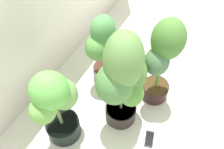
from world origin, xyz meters
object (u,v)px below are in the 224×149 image
at_px(potted_plant_front_right, 162,59).
at_px(cell_phone, 149,139).
at_px(potted_plant_back_right, 104,48).
at_px(potted_plant_center, 123,79).
at_px(potted_plant_back_left, 56,106).

height_order(potted_plant_front_right, cell_phone, potted_plant_front_right).
distance_m(potted_plant_front_right, potted_plant_back_right, 0.50).
xyz_separation_m(potted_plant_back_right, potted_plant_center, (-0.29, -0.33, 0.15)).
xyz_separation_m(potted_plant_back_right, potted_plant_back_left, (-0.63, 0.01, 0.01)).
height_order(potted_plant_center, cell_phone, potted_plant_center).
distance_m(potted_plant_back_right, potted_plant_back_left, 0.63).
bearing_deg(cell_phone, potted_plant_back_right, 134.01).
bearing_deg(potted_plant_back_right, cell_phone, -119.72).
height_order(potted_plant_center, potted_plant_back_left, potted_plant_center).
relative_size(potted_plant_front_right, potted_plant_center, 0.90).
xyz_separation_m(potted_plant_center, potted_plant_back_left, (-0.34, 0.34, -0.13)).
height_order(potted_plant_front_right, potted_plant_back_left, potted_plant_front_right).
bearing_deg(potted_plant_front_right, potted_plant_center, 154.22).
relative_size(potted_plant_center, cell_phone, 6.24).
relative_size(potted_plant_front_right, cell_phone, 5.64).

